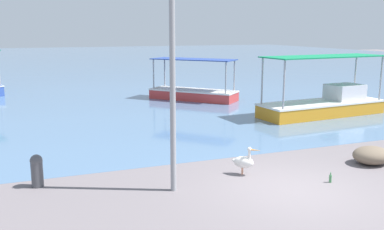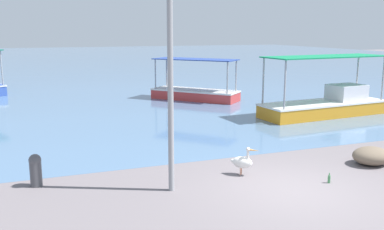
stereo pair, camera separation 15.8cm
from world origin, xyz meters
TOP-DOWN VIEW (x-y plane):
  - ground at (0.00, 0.00)m, footprint 120.00×120.00m
  - harbor_water at (0.00, 48.00)m, footprint 110.00×90.00m
  - fishing_boat_center at (2.62, 13.91)m, footprint 4.55×4.69m
  - fishing_boat_near_right at (6.73, 7.59)m, footprint 6.30×2.40m
  - pelican at (-0.70, 1.44)m, footprint 0.66×0.64m
  - lamp_post at (-2.85, 1.02)m, footprint 0.28×0.28m
  - mooring_bollard at (-5.98, 2.48)m, footprint 0.31×0.31m
  - net_pile at (3.28, 0.96)m, footprint 1.13×0.96m
  - glass_bottle at (1.13, 0.10)m, footprint 0.07×0.07m

SIDE VIEW (x-z plane):
  - ground at x=0.00m, z-range 0.00..0.00m
  - harbor_water at x=0.00m, z-range 0.00..0.00m
  - glass_bottle at x=1.13m, z-range -0.03..0.24m
  - net_pile at x=3.28m, z-range 0.00..0.53m
  - pelican at x=-0.70m, z-range -0.02..0.78m
  - mooring_bollard at x=-5.98m, z-range 0.03..0.87m
  - fishing_boat_center at x=2.62m, z-range -0.68..1.62m
  - fishing_boat_near_right at x=6.73m, z-range -0.78..1.96m
  - lamp_post at x=-2.85m, z-range 0.36..6.47m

